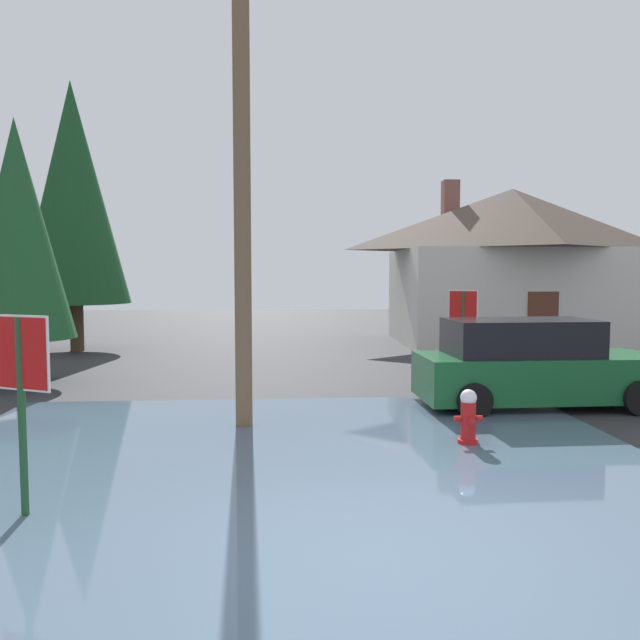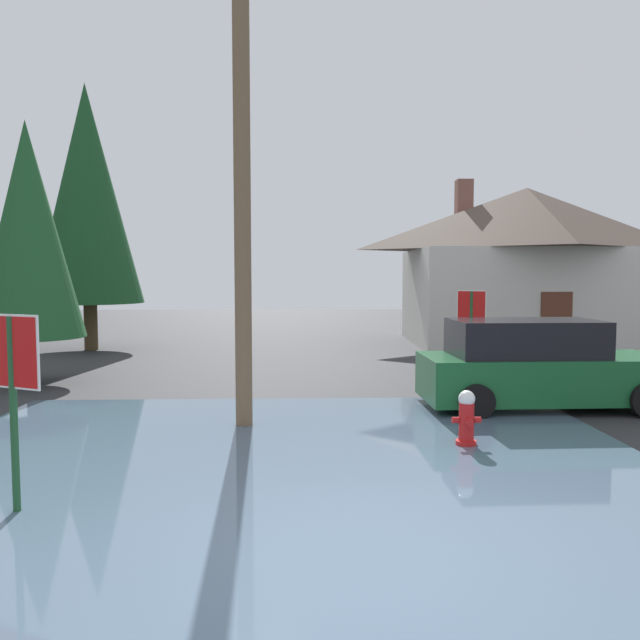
{
  "view_description": "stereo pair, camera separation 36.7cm",
  "coord_description": "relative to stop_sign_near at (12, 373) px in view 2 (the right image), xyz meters",
  "views": [
    {
      "loc": [
        -0.89,
        -5.38,
        2.57
      ],
      "look_at": [
        -0.16,
        5.1,
        1.8
      ],
      "focal_mm": 35.23,
      "sensor_mm": 36.0,
      "label": 1
    },
    {
      "loc": [
        -0.53,
        -5.4,
        2.57
      ],
      "look_at": [
        -0.16,
        5.1,
        1.8
      ],
      "focal_mm": 35.23,
      "sensor_mm": 36.0,
      "label": 2
    }
  ],
  "objects": [
    {
      "name": "utility_pole",
      "position": [
        2.1,
        3.79,
        3.11
      ],
      "size": [
        1.6,
        0.28,
        8.93
      ],
      "color": "brown",
      "rests_on": "ground"
    },
    {
      "name": "stop_sign_near",
      "position": [
        0.0,
        0.0,
        0.0
      ],
      "size": [
        0.71,
        0.36,
        2.15
      ],
      "color": "#1E4C28",
      "rests_on": "ground"
    },
    {
      "name": "lane_stop_bar",
      "position": [
        3.9,
        -2.42,
        -1.53
      ],
      "size": [
        4.33,
        0.63,
        0.01
      ],
      "primitive_type": "cube",
      "rotation": [
        0.0,
        0.0,
        0.08
      ],
      "color": "silver",
      "rests_on": "ground"
    },
    {
      "name": "house",
      "position": [
        11.35,
        16.17,
        1.42
      ],
      "size": [
        9.01,
        6.87,
        6.15
      ],
      "color": "beige",
      "rests_on": "ground"
    },
    {
      "name": "fire_hydrant",
      "position": [
        5.5,
        2.43,
        -1.12
      ],
      "size": [
        0.43,
        0.37,
        0.85
      ],
      "color": "red",
      "rests_on": "ground"
    },
    {
      "name": "flood_puddle",
      "position": [
        2.79,
        0.96,
        -1.51
      ],
      "size": [
        10.18,
        10.03,
        0.04
      ],
      "primitive_type": "cube",
      "color": "#4C6075",
      "rests_on": "ground"
    },
    {
      "name": "pine_tree_far_center",
      "position": [
        -3.2,
        8.13,
        2.04
      ],
      "size": [
        2.43,
        2.43,
        6.08
      ],
      "color": "#4C3823",
      "rests_on": "ground"
    },
    {
      "name": "pine_tree_tall_left",
      "position": [
        -4.01,
        14.76,
        3.68
      ],
      "size": [
        3.55,
        3.55,
        8.86
      ],
      "color": "#4C3823",
      "rests_on": "ground"
    },
    {
      "name": "ground_plane",
      "position": [
        3.53,
        -1.24,
        -1.58
      ],
      "size": [
        80.0,
        80.0,
        0.1
      ],
      "primitive_type": "cube",
      "color": "#2D2D30"
    },
    {
      "name": "parked_car",
      "position": [
        7.57,
        5.06,
        -0.73
      ],
      "size": [
        4.58,
        2.04,
        1.7
      ],
      "color": "#195B2D",
      "rests_on": "ground"
    },
    {
      "name": "stop_sign_far",
      "position": [
        7.33,
        8.82,
        0.01
      ],
      "size": [
        0.63,
        0.42,
        2.16
      ],
      "color": "#1E4C28",
      "rests_on": "ground"
    }
  ]
}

